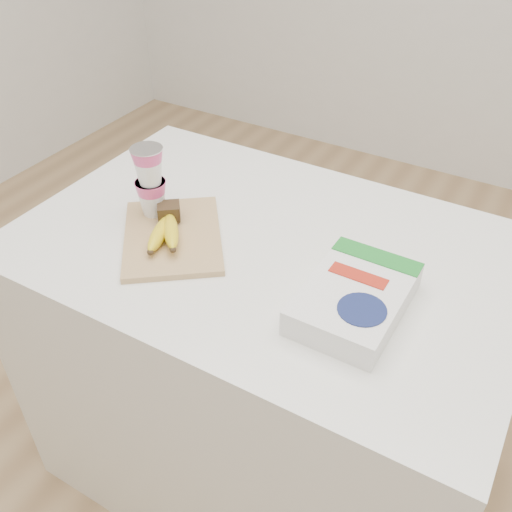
# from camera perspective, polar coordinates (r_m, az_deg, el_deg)

# --- Properties ---
(table) EXTENTS (1.08, 0.72, 0.81)m
(table) POSITION_cam_1_polar(r_m,az_deg,el_deg) (1.50, 0.94, -11.26)
(table) COLOR white
(table) RESTS_ON ground
(cutting_board) EXTENTS (0.33, 0.35, 0.01)m
(cutting_board) POSITION_cam_1_polar(r_m,az_deg,el_deg) (1.25, -8.34, 1.94)
(cutting_board) COLOR tan
(cutting_board) RESTS_ON table
(bananas) EXTENTS (0.14, 0.17, 0.05)m
(bananas) POSITION_cam_1_polar(r_m,az_deg,el_deg) (1.23, -8.98, 2.80)
(bananas) COLOR #382816
(bananas) RESTS_ON cutting_board
(yogurt_stack) EXTENTS (0.07, 0.07, 0.16)m
(yogurt_stack) POSITION_cam_1_polar(r_m,az_deg,el_deg) (1.27, -10.56, 7.54)
(yogurt_stack) COLOR white
(yogurt_stack) RESTS_ON cutting_board
(cereal_box) EXTENTS (0.18, 0.26, 0.06)m
(cereal_box) POSITION_cam_1_polar(r_m,az_deg,el_deg) (1.06, 9.84, -4.18)
(cereal_box) COLOR white
(cereal_box) RESTS_ON table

